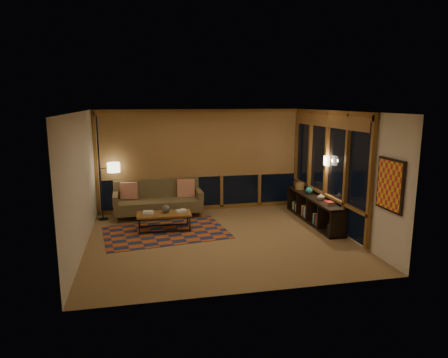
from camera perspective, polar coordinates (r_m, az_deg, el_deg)
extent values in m
cube|color=olive|center=(8.65, -0.65, -8.55)|extent=(5.50, 5.00, 0.01)
cube|color=#F4E5CA|center=(8.15, -0.70, 9.62)|extent=(5.50, 5.00, 0.01)
cube|color=beige|center=(10.73, -3.28, 2.71)|extent=(5.50, 0.01, 2.70)
cube|color=beige|center=(5.93, 4.05, -4.18)|extent=(5.50, 0.01, 2.70)
cube|color=beige|center=(8.23, -19.81, -0.49)|extent=(0.01, 5.00, 2.70)
cube|color=beige|center=(9.23, 16.33, 0.91)|extent=(0.01, 5.00, 2.70)
cube|color=#B04C1D|center=(9.16, -8.32, -7.51)|extent=(2.90, 2.13, 0.01)
sphere|color=black|center=(9.19, -8.29, -4.24)|extent=(0.22, 0.22, 0.19)
cylinder|color=olive|center=(10.65, 10.77, -0.99)|extent=(0.25, 0.25, 0.17)
sphere|color=teal|center=(10.16, 12.06, -1.59)|extent=(0.22, 0.22, 0.18)
imported|color=#B4A08C|center=(9.56, 13.69, -2.44)|extent=(0.19, 0.19, 0.18)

